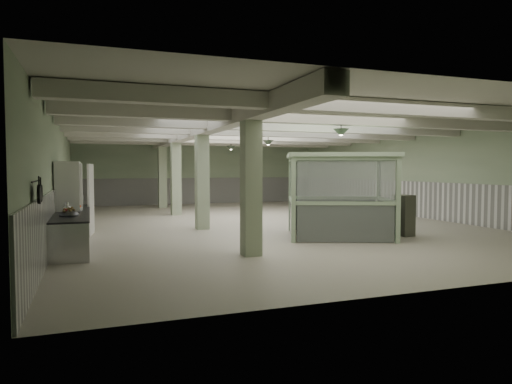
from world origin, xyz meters
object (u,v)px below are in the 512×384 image
object	(u,v)px
prep_counter	(72,228)
walkin_cooler	(70,200)
filing_cabinet	(404,215)
guard_booth	(340,180)

from	to	relation	value
prep_counter	walkin_cooler	xyz separation A→B (m)	(-0.08, 1.23, 0.69)
prep_counter	filing_cabinet	xyz separation A→B (m)	(9.49, -1.60, 0.17)
walkin_cooler	guard_booth	world-z (taller)	guard_booth
guard_booth	filing_cabinet	xyz separation A→B (m)	(1.96, -0.52, -1.08)
prep_counter	walkin_cooler	size ratio (longest dim) A/B	2.06
prep_counter	walkin_cooler	world-z (taller)	walkin_cooler
walkin_cooler	guard_booth	distance (m)	7.98
guard_booth	prep_counter	bearing A→B (deg)	-165.70
filing_cabinet	prep_counter	bearing A→B (deg)	168.17
prep_counter	walkin_cooler	distance (m)	1.41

